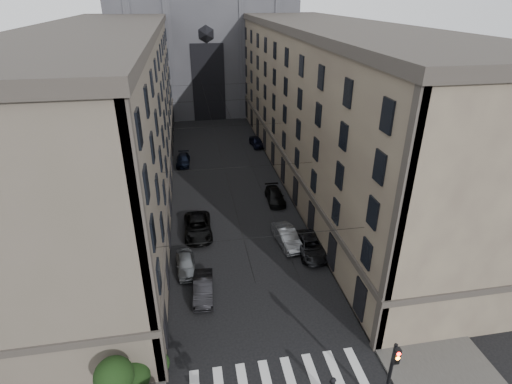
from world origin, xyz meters
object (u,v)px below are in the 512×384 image
car_left_near (186,264)px  traffic_light_right (391,371)px  car_right_midnear (310,246)px  car_left_midnear (203,288)px  car_right_near (287,237)px  car_right_midfar (275,196)px  car_left_far (183,160)px  car_left_midfar (198,227)px  gothic_tower (202,17)px  car_right_far (257,142)px

car_left_near → traffic_light_right: bearing=-57.6°
car_left_near → car_right_midnear: 11.52m
car_left_midnear → car_right_near: size_ratio=0.91×
car_right_midfar → traffic_light_right: bearing=-87.4°
car_left_far → car_right_near: (9.66, -22.32, 0.15)m
traffic_light_right → car_left_midfar: traffic_light_right is taller
car_left_midnear → car_left_far: car_left_midnear is taller
car_left_near → car_left_far: (0.06, 24.84, -0.05)m
car_left_far → car_right_midnear: bearing=-61.2°
gothic_tower → car_left_midnear: size_ratio=13.11×
car_left_midfar → car_right_near: size_ratio=1.20×
car_right_midfar → car_right_far: bearing=87.7°
traffic_light_right → car_left_midnear: bearing=129.7°
car_left_midnear → car_right_far: bearing=76.7°
traffic_light_right → car_right_midnear: size_ratio=0.98×
traffic_light_right → car_right_midfar: traffic_light_right is taller
car_left_far → car_right_near: size_ratio=0.93×
traffic_light_right → car_left_far: size_ratio=1.15×
car_right_midfar → car_right_near: bearing=-93.8°
car_right_midfar → car_right_midnear: bearing=-83.4°
car_left_midfar → car_right_far: size_ratio=1.37×
gothic_tower → car_right_far: gothic_tower is taller
gothic_tower → car_left_far: size_ratio=12.83×
traffic_light_right → car_left_near: bearing=125.9°
car_left_midnear → car_right_far: (10.40, 33.95, -0.00)m
gothic_tower → car_left_midnear: (-4.20, -61.23, -17.07)m
traffic_light_right → car_right_midnear: (0.39, 16.04, -2.55)m
gothic_tower → car_left_midnear: gothic_tower is taller
car_left_midfar → car_left_far: bearing=93.9°
car_left_near → car_right_near: car_right_near is taller
car_left_near → car_right_far: 32.61m
gothic_tower → car_left_far: (-5.46, -32.87, -17.14)m
car_left_far → gothic_tower: bearing=84.0°
car_left_near → gothic_tower: bearing=81.0°
car_left_midnear → car_right_near: car_right_near is taller
car_right_midfar → car_right_far: size_ratio=1.11×
car_left_midnear → car_right_midfar: bearing=62.1°
car_left_near → car_left_midfar: car_left_midfar is taller
car_left_near → car_right_midnear: car_right_midnear is taller
gothic_tower → traffic_light_right: (5.60, -73.04, -14.51)m
car_right_midnear → car_right_far: bearing=88.4°
car_left_far → car_right_midnear: car_right_midnear is taller
gothic_tower → car_left_midfar: gothic_tower is taller
car_left_near → car_left_midnear: size_ratio=0.93×
car_left_midnear → car_right_midnear: size_ratio=0.84×
traffic_light_right → car_right_near: bearing=94.5°
car_right_near → car_right_midfar: car_right_near is taller
car_left_near → car_right_near: 10.03m
car_right_far → car_left_midfar: bearing=-118.7°
car_right_midnear → car_right_far: size_ratio=1.24×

